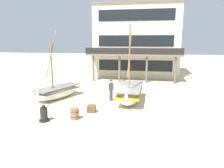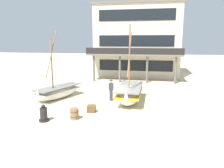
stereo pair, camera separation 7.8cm
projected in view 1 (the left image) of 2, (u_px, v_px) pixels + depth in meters
name	position (u px, v px, depth m)	size (l,w,h in m)	color
ground_plane	(110.00, 105.00, 16.00)	(120.00, 120.00, 0.00)	beige
fishing_boat_near_left	(130.00, 93.00, 16.62)	(1.77, 4.63, 5.87)	silver
fishing_boat_centre_large	(58.00, 92.00, 17.69)	(2.82, 4.51, 5.52)	silver
fisherman_by_hull	(111.00, 90.00, 16.99)	(0.42, 0.34, 1.68)	#33333D
capstan_winch	(44.00, 115.00, 12.72)	(0.61, 0.61, 1.03)	black
wooden_barrel	(75.00, 114.00, 13.05)	(0.56, 0.56, 0.70)	olive
cargo_crate	(92.00, 109.00, 14.40)	(0.56, 0.56, 0.47)	brown
harbor_building_main	(137.00, 41.00, 29.13)	(11.28, 9.57, 9.35)	beige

